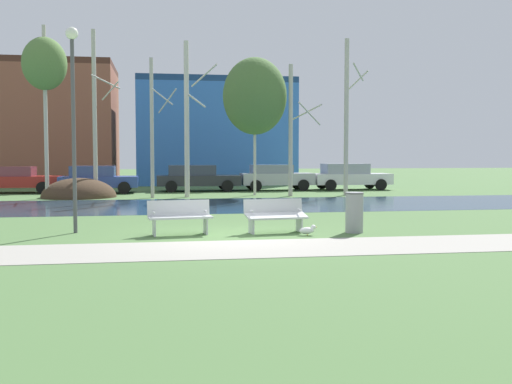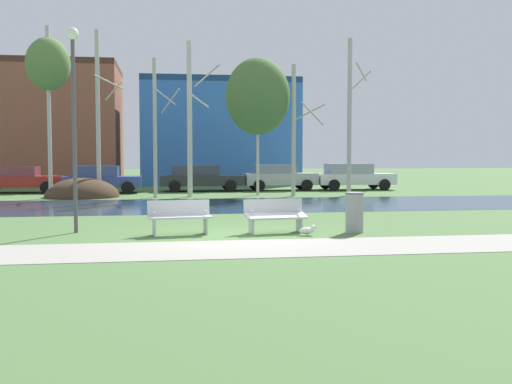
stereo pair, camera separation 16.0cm
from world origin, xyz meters
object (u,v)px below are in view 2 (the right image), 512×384
(trash_bin, at_px, (354,212))
(parked_suv_fifth_white, at_px, (353,176))
(bench_right, at_px, (275,215))
(bench_left, at_px, (180,216))
(parked_hatch_third_dark, at_px, (200,177))
(parked_sedan_second_blue, at_px, (101,179))
(streetlamp, at_px, (74,96))
(seagull, at_px, (308,230))
(parked_wagon_fourth_silver, at_px, (279,177))
(parked_van_nearest_red, at_px, (18,179))

(trash_bin, distance_m, parked_suv_fifth_white, 19.33)
(bench_right, distance_m, trash_bin, 2.06)
(bench_left, xyz_separation_m, trash_bin, (4.51, -0.31, 0.07))
(parked_hatch_third_dark, relative_size, parked_suv_fifth_white, 1.02)
(parked_sedan_second_blue, relative_size, parked_hatch_third_dark, 0.87)
(streetlamp, xyz_separation_m, parked_hatch_third_dark, (4.22, 17.26, -2.77))
(parked_hatch_third_dark, distance_m, parked_suv_fifth_white, 8.85)
(parked_hatch_third_dark, bearing_deg, seagull, -85.03)
(trash_bin, height_order, parked_suv_fifth_white, parked_suv_fifth_white)
(streetlamp, height_order, parked_suv_fifth_white, streetlamp)
(parked_sedan_second_blue, bearing_deg, parked_hatch_third_dark, 9.39)
(bench_right, xyz_separation_m, seagull, (0.71, -0.65, -0.34))
(bench_left, height_order, bench_right, same)
(bench_right, relative_size, parked_wagon_fourth_silver, 0.40)
(seagull, height_order, streetlamp, streetlamp)
(trash_bin, distance_m, parked_hatch_third_dark, 18.61)
(seagull, distance_m, parked_sedan_second_blue, 19.14)
(seagull, bearing_deg, parked_sedan_second_blue, 111.10)
(seagull, bearing_deg, streetlamp, 166.01)
(trash_bin, xyz_separation_m, parked_suv_fifth_white, (5.88, 18.41, 0.25))
(bench_left, distance_m, trash_bin, 4.52)
(parked_van_nearest_red, bearing_deg, trash_bin, -55.37)
(bench_right, xyz_separation_m, parked_hatch_third_dark, (-0.92, 18.07, 0.30))
(seagull, height_order, parked_hatch_third_dark, parked_hatch_third_dark)
(seagull, xyz_separation_m, parked_van_nearest_red, (-11.28, 18.61, 0.62))
(bench_right, bearing_deg, parked_wagon_fourth_silver, 78.84)
(parked_wagon_fourth_silver, distance_m, parked_suv_fifth_white, 4.34)
(parked_van_nearest_red, distance_m, parked_sedan_second_blue, 4.45)
(streetlamp, distance_m, parked_suv_fifth_white, 21.85)
(parked_hatch_third_dark, xyz_separation_m, parked_wagon_fourth_silver, (4.51, 0.11, 0.01))
(bench_left, relative_size, parked_van_nearest_red, 0.36)
(seagull, xyz_separation_m, parked_wagon_fourth_silver, (2.88, 18.83, 0.64))
(bench_left, bearing_deg, parked_van_nearest_red, 114.29)
(trash_bin, bearing_deg, parked_wagon_fourth_silver, 85.22)
(streetlamp, relative_size, parked_sedan_second_blue, 1.31)
(parked_hatch_third_dark, bearing_deg, parked_sedan_second_blue, -170.61)
(parked_wagon_fourth_silver, bearing_deg, parked_van_nearest_red, -179.09)
(trash_bin, distance_m, streetlamp, 7.85)
(streetlamp, bearing_deg, parked_wagon_fourth_silver, 63.34)
(parked_wagon_fourth_silver, bearing_deg, bench_right, -101.16)
(parked_sedan_second_blue, bearing_deg, streetlamp, -86.35)
(bench_left, height_order, trash_bin, trash_bin)
(bench_right, xyz_separation_m, trash_bin, (2.04, -0.31, 0.07))
(parked_suv_fifth_white, bearing_deg, trash_bin, -107.73)
(trash_bin, relative_size, parked_hatch_third_dark, 0.23)
(parked_suv_fifth_white, bearing_deg, parked_van_nearest_red, -179.54)
(parked_van_nearest_red, height_order, parked_sedan_second_blue, parked_sedan_second_blue)
(seagull, relative_size, streetlamp, 0.09)
(trash_bin, xyz_separation_m, parked_wagon_fourth_silver, (1.54, 18.48, 0.23))
(parked_van_nearest_red, bearing_deg, parked_suv_fifth_white, 0.46)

